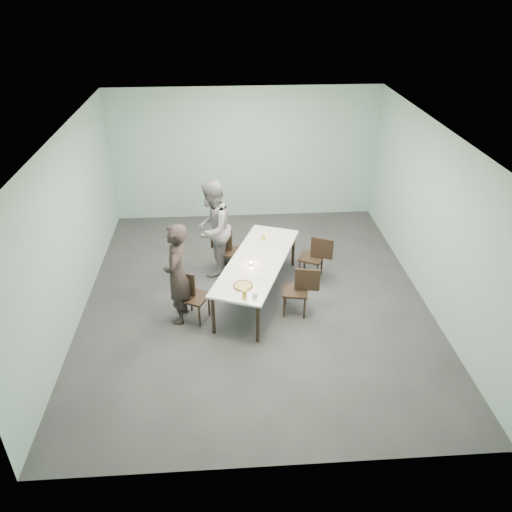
{
  "coord_description": "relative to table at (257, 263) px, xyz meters",
  "views": [
    {
      "loc": [
        -0.49,
        -7.37,
        5.16
      ],
      "look_at": [
        0.0,
        -0.21,
        1.0
      ],
      "focal_mm": 35.0,
      "sensor_mm": 36.0,
      "label": 1
    }
  ],
  "objects": [
    {
      "name": "beer_glass",
      "position": [
        -0.28,
        -1.15,
        0.13
      ],
      "size": [
        0.08,
        0.08,
        0.15
      ],
      "primitive_type": "cylinder",
      "color": "gold",
      "rests_on": "table"
    },
    {
      "name": "side_plate",
      "position": [
        -0.04,
        -0.46,
        0.06
      ],
      "size": [
        0.18,
        0.18,
        0.01
      ],
      "primitive_type": "cylinder",
      "color": "white",
      "rests_on": "table"
    },
    {
      "name": "diner_far",
      "position": [
        -0.78,
        0.89,
        0.24
      ],
      "size": [
        0.97,
        1.09,
        1.87
      ],
      "primitive_type": "imported",
      "rotation": [
        0.0,
        0.0,
        -1.92
      ],
      "color": "slate",
      "rests_on": "ground"
    },
    {
      "name": "amber_tumbler",
      "position": [
        0.17,
        0.76,
        0.1
      ],
      "size": [
        0.07,
        0.07,
        0.08
      ],
      "primitive_type": "cylinder",
      "color": "gold",
      "rests_on": "table"
    },
    {
      "name": "diner_near",
      "position": [
        -1.34,
        -0.58,
        0.19
      ],
      "size": [
        0.5,
        0.69,
        1.76
      ],
      "primitive_type": "imported",
      "rotation": [
        0.0,
        0.0,
        -1.69
      ],
      "color": "black",
      "rests_on": "ground"
    },
    {
      "name": "chair_near_right",
      "position": [
        0.68,
        -0.54,
        -0.19
      ],
      "size": [
        0.64,
        0.49,
        0.87
      ],
      "rotation": [
        0.0,
        0.0,
        2.95
      ],
      "color": "black",
      "rests_on": "ground"
    },
    {
      "name": "room_shell",
      "position": [
        -0.04,
        -0.08,
        1.33
      ],
      "size": [
        6.02,
        7.02,
        3.01
      ],
      "color": "#95BCB3",
      "rests_on": "ground"
    },
    {
      "name": "chair_near_left",
      "position": [
        -1.16,
        -0.56,
        -0.19
      ],
      "size": [
        0.65,
        0.56,
        0.87
      ],
      "rotation": [
        0.0,
        0.0,
        -0.46
      ],
      "color": "black",
      "rests_on": "ground"
    },
    {
      "name": "chair_far_right",
      "position": [
        1.13,
        0.53,
        -0.19
      ],
      "size": [
        0.65,
        0.56,
        0.87
      ],
      "rotation": [
        0.0,
        0.0,
        2.7
      ],
      "color": "black",
      "rests_on": "ground"
    },
    {
      "name": "water_tumbler",
      "position": [
        -0.12,
        -1.13,
        0.1
      ],
      "size": [
        0.08,
        0.08,
        0.09
      ],
      "primitive_type": "cylinder",
      "color": "silver",
      "rests_on": "table"
    },
    {
      "name": "ground",
      "position": [
        -0.04,
        -0.08,
        -0.69
      ],
      "size": [
        7.0,
        7.0,
        0.0
      ],
      "primitive_type": "plane",
      "color": "#333335",
      "rests_on": "ground"
    },
    {
      "name": "pizza",
      "position": [
        -0.29,
        -0.82,
        0.08
      ],
      "size": [
        0.34,
        0.34,
        0.04
      ],
      "color": "white",
      "rests_on": "table"
    },
    {
      "name": "chair_far_left",
      "position": [
        -0.52,
        0.92,
        -0.19
      ],
      "size": [
        0.65,
        0.52,
        0.87
      ],
      "rotation": [
        0.0,
        0.0,
        -0.27
      ],
      "color": "black",
      "rests_on": "ground"
    },
    {
      "name": "menu",
      "position": [
        0.25,
        0.93,
        0.06
      ],
      "size": [
        0.36,
        0.31,
        0.01
      ],
      "primitive_type": "cube",
      "rotation": [
        0.0,
        0.0,
        -0.36
      ],
      "color": "silver",
      "rests_on": "table"
    },
    {
      "name": "tealight",
      "position": [
        -0.12,
        -0.14,
        0.08
      ],
      "size": [
        0.06,
        0.06,
        0.05
      ],
      "color": "silver",
      "rests_on": "table"
    },
    {
      "name": "table",
      "position": [
        0.0,
        0.0,
        0.0
      ],
      "size": [
        1.76,
        2.75,
        0.75
      ],
      "rotation": [
        0.0,
        0.0,
        -0.36
      ],
      "color": "white",
      "rests_on": "ground"
    }
  ]
}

